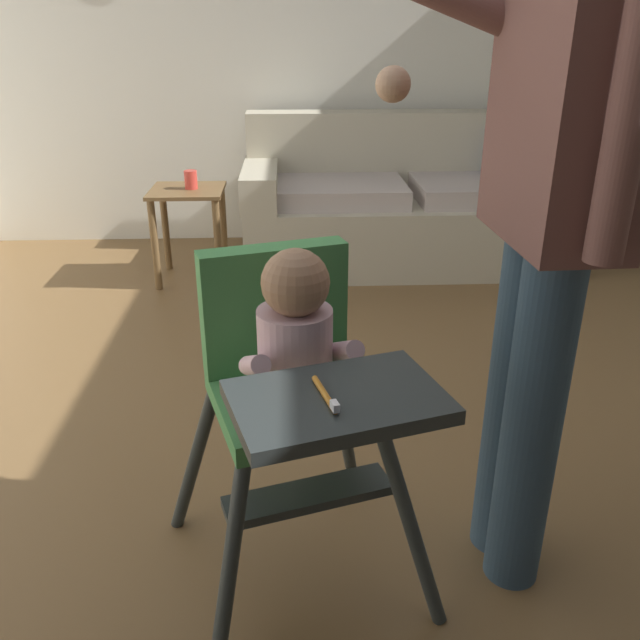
# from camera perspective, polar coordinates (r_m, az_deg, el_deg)

# --- Properties ---
(ground) EXTENTS (6.07, 6.70, 0.10)m
(ground) POSITION_cam_1_polar(r_m,az_deg,el_deg) (2.33, 2.64, -12.35)
(ground) COLOR brown
(wall_far) EXTENTS (5.27, 0.06, 2.71)m
(wall_far) POSITION_cam_1_polar(r_m,az_deg,el_deg) (4.46, -0.15, 24.28)
(wall_far) COLOR silver
(wall_far) RESTS_ON ground
(couch) EXTENTS (1.95, 0.86, 0.86)m
(couch) POSITION_cam_1_polar(r_m,az_deg,el_deg) (4.12, 7.51, 9.71)
(couch) COLOR #C0B79D
(couch) RESTS_ON ground
(high_chair) EXTENTS (0.74, 0.83, 0.91)m
(high_chair) POSITION_cam_1_polar(r_m,az_deg,el_deg) (1.53, -2.33, -4.02)
(high_chair) COLOR #2E3434
(high_chair) RESTS_ON ground
(adult_standing) EXTENTS (0.52, 0.49, 1.70)m
(adult_standing) POSITION_cam_1_polar(r_m,az_deg,el_deg) (1.53, 19.22, 8.79)
(adult_standing) COLOR #324B61
(adult_standing) RESTS_ON ground
(toy_ball) EXTENTS (0.16, 0.16, 0.16)m
(toy_ball) POSITION_cam_1_polar(r_m,az_deg,el_deg) (2.50, 2.51, -6.13)
(toy_ball) COLOR #D13D33
(toy_ball) RESTS_ON ground
(side_table) EXTENTS (0.40, 0.40, 0.52)m
(side_table) POSITION_cam_1_polar(r_m,az_deg,el_deg) (3.80, -11.27, 9.00)
(side_table) COLOR brown
(side_table) RESTS_ON ground
(sippy_cup) EXTENTS (0.07, 0.07, 0.10)m
(sippy_cup) POSITION_cam_1_polar(r_m,az_deg,el_deg) (3.75, -11.10, 11.81)
(sippy_cup) COLOR #D13D33
(sippy_cup) RESTS_ON side_table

